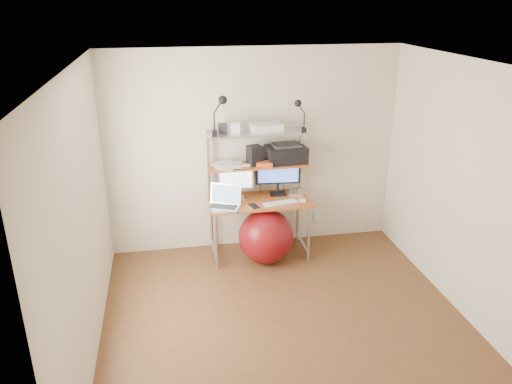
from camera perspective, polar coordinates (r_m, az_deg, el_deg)
The scene contains 20 objects.
room at distance 4.51m, azimuth 3.86°, elevation -1.81°, with size 3.60×3.60×3.60m.
computer_desk at distance 5.98m, azimuth 0.26°, elevation 1.21°, with size 1.20×0.60×1.57m.
wall_outlet at distance 6.68m, azimuth 6.98°, elevation -2.78°, with size 0.08×0.01×0.12m, color silver.
monitor_silver at distance 5.97m, azimuth -2.31°, elevation 1.52°, with size 0.42×0.17×0.47m.
monitor_black at distance 6.10m, azimuth 2.53°, elevation 2.21°, with size 0.55×0.17×0.55m.
laptop at distance 5.82m, azimuth -3.60°, elevation -1.14°, with size 0.45×0.41×0.32m.
keyboard at distance 5.91m, azimuth 2.84°, elevation -1.25°, with size 0.41×0.12×0.01m, color silver.
mouse at distance 5.99m, azimuth 5.31°, elevation -0.95°, with size 0.08×0.05×0.02m, color silver.
mac_mini at distance 6.19m, azimuth 4.68°, elevation -0.10°, with size 0.18×0.18×0.03m, color silver.
phone at distance 5.82m, azimuth -0.24°, elevation -1.60°, with size 0.08×0.15×0.01m, color black.
printer at distance 6.05m, azimuth 3.44°, elevation 4.43°, with size 0.50×0.35×0.23m.
nas_cube at distance 5.94m, azimuth -0.16°, elevation 4.23°, with size 0.16×0.16×0.23m, color black.
red_box at distance 5.91m, azimuth 0.99°, elevation 3.22°, with size 0.19×0.13×0.05m, color #C3441F.
scanner at distance 5.89m, azimuth 1.13°, elevation 7.43°, with size 0.40×0.28×0.10m.
box_white at distance 5.78m, azimuth -2.37°, elevation 7.31°, with size 0.11×0.09×0.13m, color silver.
box_grey at distance 5.84m, azimuth -3.83°, elevation 7.29°, with size 0.10×0.10×0.10m, color #2D2D30.
clip_lamp_left at distance 5.65m, azimuth -4.02°, elevation 9.72°, with size 0.18×0.10×0.45m.
clip_lamp_right at distance 5.82m, azimuth 4.96°, elevation 9.50°, with size 0.15×0.08×0.38m.
exercise_ball at distance 6.02m, azimuth 1.16°, elevation -5.10°, with size 0.67×0.67×0.67m, color #680B0E.
paper_stack at distance 5.92m, azimuth -3.34°, elevation 3.08°, with size 0.39×0.42×0.02m.
Camera 1 is at (-1.06, -4.01, 3.04)m, focal length 35.00 mm.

